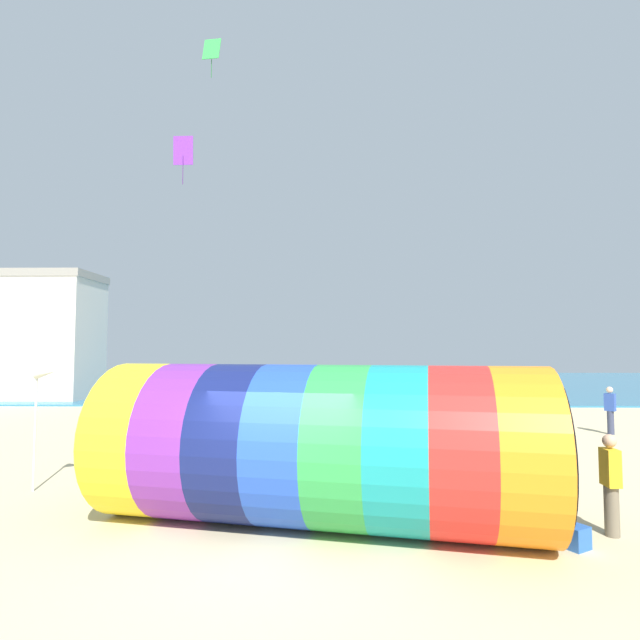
{
  "coord_description": "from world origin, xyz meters",
  "views": [
    {
      "loc": [
        0.87,
        -8.35,
        3.21
      ],
      "look_at": [
        0.65,
        2.94,
        3.88
      ],
      "focal_mm": 28.0,
      "sensor_mm": 36.0,
      "label": 1
    }
  ],
  "objects_px": {
    "kite_handler": "(611,484)",
    "cooler_box": "(570,535)",
    "bystander_near_water": "(610,410)",
    "beach_flag": "(45,377)",
    "kite_green_diamond": "(212,49)",
    "kite_purple_diamond": "(183,151)",
    "giant_inflatable_tube": "(319,445)",
    "bystander_mid_beach": "(228,418)"
  },
  "relations": [
    {
      "from": "bystander_mid_beach",
      "to": "beach_flag",
      "type": "xyz_separation_m",
      "value": [
        -3.04,
        -5.91,
        1.72
      ]
    },
    {
      "from": "kite_handler",
      "to": "cooler_box",
      "type": "relative_size",
      "value": 3.34
    },
    {
      "from": "cooler_box",
      "to": "beach_flag",
      "type": "bearing_deg",
      "value": 164.13
    },
    {
      "from": "kite_purple_diamond",
      "to": "cooler_box",
      "type": "xyz_separation_m",
      "value": [
        10.42,
        -13.08,
        -11.84
      ]
    },
    {
      "from": "kite_handler",
      "to": "kite_purple_diamond",
      "type": "relative_size",
      "value": 0.8
    },
    {
      "from": "kite_purple_diamond",
      "to": "bystander_mid_beach",
      "type": "height_order",
      "value": "kite_purple_diamond"
    },
    {
      "from": "bystander_near_water",
      "to": "cooler_box",
      "type": "relative_size",
      "value": 3.46
    },
    {
      "from": "kite_green_diamond",
      "to": "kite_handler",
      "type": "bearing_deg",
      "value": -52.06
    },
    {
      "from": "bystander_mid_beach",
      "to": "beach_flag",
      "type": "relative_size",
      "value": 0.58
    },
    {
      "from": "kite_green_diamond",
      "to": "beach_flag",
      "type": "bearing_deg",
      "value": -95.98
    },
    {
      "from": "kite_green_diamond",
      "to": "cooler_box",
      "type": "height_order",
      "value": "kite_green_diamond"
    },
    {
      "from": "giant_inflatable_tube",
      "to": "kite_handler",
      "type": "bearing_deg",
      "value": -4.5
    },
    {
      "from": "kite_handler",
      "to": "kite_green_diamond",
      "type": "relative_size",
      "value": 0.9
    },
    {
      "from": "kite_handler",
      "to": "kite_purple_diamond",
      "type": "height_order",
      "value": "kite_purple_diamond"
    },
    {
      "from": "beach_flag",
      "to": "kite_green_diamond",
      "type": "bearing_deg",
      "value": 84.02
    },
    {
      "from": "kite_handler",
      "to": "bystander_near_water",
      "type": "bearing_deg",
      "value": 60.93
    },
    {
      "from": "kite_purple_diamond",
      "to": "beach_flag",
      "type": "xyz_separation_m",
      "value": [
        -0.06,
        -10.11,
        -9.44
      ]
    },
    {
      "from": "giant_inflatable_tube",
      "to": "beach_flag",
      "type": "height_order",
      "value": "giant_inflatable_tube"
    },
    {
      "from": "kite_purple_diamond",
      "to": "bystander_mid_beach",
      "type": "bearing_deg",
      "value": -54.54
    },
    {
      "from": "giant_inflatable_tube",
      "to": "bystander_mid_beach",
      "type": "bearing_deg",
      "value": 112.42
    },
    {
      "from": "kite_green_diamond",
      "to": "cooler_box",
      "type": "bearing_deg",
      "value": -55.64
    },
    {
      "from": "kite_handler",
      "to": "bystander_mid_beach",
      "type": "xyz_separation_m",
      "value": [
        -8.38,
        8.42,
        -0.04
      ]
    },
    {
      "from": "kite_purple_diamond",
      "to": "bystander_near_water",
      "type": "bearing_deg",
      "value": -7.14
    },
    {
      "from": "kite_handler",
      "to": "kite_green_diamond",
      "type": "distance_m",
      "value": 23.27
    },
    {
      "from": "beach_flag",
      "to": "bystander_mid_beach",
      "type": "bearing_deg",
      "value": 62.77
    },
    {
      "from": "bystander_near_water",
      "to": "kite_purple_diamond",
      "type": "bearing_deg",
      "value": 172.86
    },
    {
      "from": "kite_handler",
      "to": "kite_green_diamond",
      "type": "bearing_deg",
      "value": 127.94
    },
    {
      "from": "bystander_near_water",
      "to": "kite_green_diamond",
      "type": "bearing_deg",
      "value": 170.32
    },
    {
      "from": "giant_inflatable_tube",
      "to": "beach_flag",
      "type": "xyz_separation_m",
      "value": [
        -6.35,
        2.11,
        1.11
      ]
    },
    {
      "from": "giant_inflatable_tube",
      "to": "beach_flag",
      "type": "relative_size",
      "value": 2.93
    },
    {
      "from": "kite_handler",
      "to": "beach_flag",
      "type": "bearing_deg",
      "value": 167.61
    },
    {
      "from": "bystander_near_water",
      "to": "bystander_mid_beach",
      "type": "distance_m",
      "value": 14.34
    },
    {
      "from": "kite_purple_diamond",
      "to": "cooler_box",
      "type": "height_order",
      "value": "kite_purple_diamond"
    },
    {
      "from": "kite_purple_diamond",
      "to": "bystander_near_water",
      "type": "height_order",
      "value": "kite_purple_diamond"
    },
    {
      "from": "kite_green_diamond",
      "to": "beach_flag",
      "type": "distance_m",
      "value": 18.04
    },
    {
      "from": "bystander_near_water",
      "to": "cooler_box",
      "type": "distance_m",
      "value": 12.88
    },
    {
      "from": "bystander_near_water",
      "to": "cooler_box",
      "type": "height_order",
      "value": "bystander_near_water"
    },
    {
      "from": "kite_green_diamond",
      "to": "bystander_near_water",
      "type": "relative_size",
      "value": 1.07
    },
    {
      "from": "giant_inflatable_tube",
      "to": "kite_green_diamond",
      "type": "bearing_deg",
      "value": 112.21
    },
    {
      "from": "beach_flag",
      "to": "giant_inflatable_tube",
      "type": "bearing_deg",
      "value": -18.37
    },
    {
      "from": "kite_green_diamond",
      "to": "giant_inflatable_tube",
      "type": "bearing_deg",
      "value": -67.79
    },
    {
      "from": "giant_inflatable_tube",
      "to": "kite_green_diamond",
      "type": "xyz_separation_m",
      "value": [
        -5.23,
        12.82,
        15.58
      ]
    }
  ]
}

